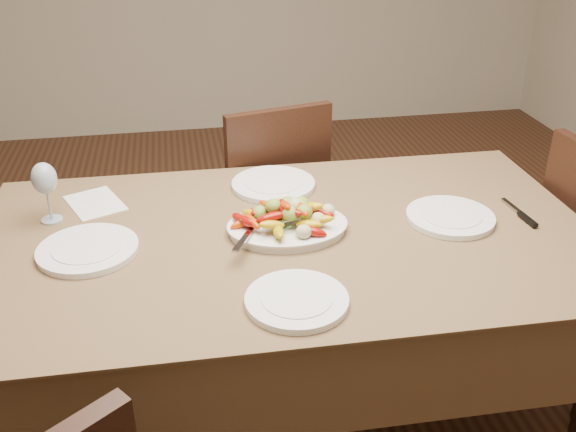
% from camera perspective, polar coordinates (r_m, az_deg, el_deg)
% --- Properties ---
extents(floor, '(6.00, 6.00, 0.00)m').
position_cam_1_polar(floor, '(2.41, -0.24, -17.00)').
color(floor, '#3D2112').
rests_on(floor, ground).
extents(dining_table, '(1.86, 1.07, 0.76)m').
position_cam_1_polar(dining_table, '(2.12, 0.00, -10.58)').
color(dining_table, brown).
rests_on(dining_table, ground).
extents(chair_far, '(0.51, 0.51, 0.95)m').
position_cam_1_polar(chair_far, '(2.72, -2.31, 1.13)').
color(chair_far, black).
rests_on(chair_far, ground).
extents(serving_platter, '(0.35, 0.26, 0.02)m').
position_cam_1_polar(serving_platter, '(1.91, -0.05, -1.13)').
color(serving_platter, white).
rests_on(serving_platter, dining_table).
extents(roasted_vegetables, '(0.29, 0.20, 0.09)m').
position_cam_1_polar(roasted_vegetables, '(1.89, -0.05, 0.38)').
color(roasted_vegetables, maroon).
rests_on(roasted_vegetables, serving_platter).
extents(serving_spoon, '(0.28, 0.17, 0.03)m').
position_cam_1_polar(serving_spoon, '(1.86, -1.84, -0.85)').
color(serving_spoon, '#9EA0A8').
rests_on(serving_spoon, serving_platter).
extents(plate_left, '(0.28, 0.28, 0.02)m').
position_cam_1_polar(plate_left, '(1.90, -17.37, -2.88)').
color(plate_left, white).
rests_on(plate_left, dining_table).
extents(plate_right, '(0.27, 0.27, 0.02)m').
position_cam_1_polar(plate_right, '(2.05, 14.22, -0.11)').
color(plate_right, white).
rests_on(plate_right, dining_table).
extents(plate_far, '(0.29, 0.29, 0.02)m').
position_cam_1_polar(plate_far, '(2.20, -1.31, 2.81)').
color(plate_far, white).
rests_on(plate_far, dining_table).
extents(plate_near, '(0.26, 0.26, 0.02)m').
position_cam_1_polar(plate_near, '(1.61, 0.78, -7.53)').
color(plate_near, white).
rests_on(plate_near, dining_table).
extents(wine_glass, '(0.08, 0.08, 0.20)m').
position_cam_1_polar(wine_glass, '(2.07, -20.67, 2.11)').
color(wine_glass, '#8C99A5').
rests_on(wine_glass, dining_table).
extents(menu_card, '(0.22, 0.25, 0.00)m').
position_cam_1_polar(menu_card, '(2.18, -16.77, 1.11)').
color(menu_card, silver).
rests_on(menu_card, dining_table).
extents(table_knife, '(0.03, 0.20, 0.01)m').
position_cam_1_polar(table_knife, '(2.14, 19.94, 0.17)').
color(table_knife, '#9EA0A8').
rests_on(table_knife, dining_table).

